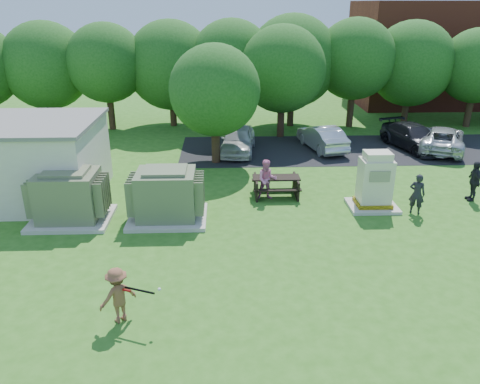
{
  "coord_description": "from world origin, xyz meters",
  "views": [
    {
      "loc": [
        -0.58,
        -12.13,
        7.84
      ],
      "look_at": [
        0.0,
        4.0,
        1.3
      ],
      "focal_mm": 35.0,
      "sensor_mm": 36.0,
      "label": 1
    }
  ],
  "objects_px": {
    "car_white": "(238,140)",
    "car_silver_a": "(322,137)",
    "picnic_table": "(276,184)",
    "person_at_picnic": "(267,180)",
    "transformer_right": "(167,196)",
    "generator_cabinet": "(375,184)",
    "car_dark": "(414,137)",
    "car_silver_b": "(442,139)",
    "transformer_left": "(69,197)",
    "person_walking_right": "(474,181)",
    "batter": "(118,295)",
    "person_by_generator": "(417,194)"
  },
  "relations": [
    {
      "from": "car_white",
      "to": "picnic_table",
      "type": "bearing_deg",
      "value": -70.23
    },
    {
      "from": "car_silver_b",
      "to": "batter",
      "type": "bearing_deg",
      "value": 69.07
    },
    {
      "from": "batter",
      "to": "person_at_picnic",
      "type": "distance_m",
      "value": 9.39
    },
    {
      "from": "transformer_left",
      "to": "picnic_table",
      "type": "xyz_separation_m",
      "value": [
        8.17,
        2.26,
        -0.43
      ]
    },
    {
      "from": "car_white",
      "to": "car_silver_a",
      "type": "xyz_separation_m",
      "value": [
        4.82,
        0.42,
        -0.04
      ]
    },
    {
      "from": "picnic_table",
      "to": "car_silver_b",
      "type": "bearing_deg",
      "value": 32.19
    },
    {
      "from": "person_at_picnic",
      "to": "person_walking_right",
      "type": "relative_size",
      "value": 1.01
    },
    {
      "from": "picnic_table",
      "to": "person_at_picnic",
      "type": "distance_m",
      "value": 0.65
    },
    {
      "from": "picnic_table",
      "to": "person_walking_right",
      "type": "relative_size",
      "value": 1.18
    },
    {
      "from": "generator_cabinet",
      "to": "car_dark",
      "type": "bearing_deg",
      "value": 59.62
    },
    {
      "from": "person_by_generator",
      "to": "transformer_right",
      "type": "bearing_deg",
      "value": 31.91
    },
    {
      "from": "batter",
      "to": "car_silver_a",
      "type": "height_order",
      "value": "batter"
    },
    {
      "from": "generator_cabinet",
      "to": "person_by_generator",
      "type": "distance_m",
      "value": 1.66
    },
    {
      "from": "transformer_left",
      "to": "generator_cabinet",
      "type": "height_order",
      "value": "generator_cabinet"
    },
    {
      "from": "picnic_table",
      "to": "car_dark",
      "type": "relative_size",
      "value": 0.42
    },
    {
      "from": "transformer_right",
      "to": "generator_cabinet",
      "type": "height_order",
      "value": "generator_cabinet"
    },
    {
      "from": "car_white",
      "to": "car_silver_a",
      "type": "bearing_deg",
      "value": 12.23
    },
    {
      "from": "transformer_left",
      "to": "car_white",
      "type": "height_order",
      "value": "transformer_left"
    },
    {
      "from": "car_white",
      "to": "car_silver_b",
      "type": "height_order",
      "value": "car_white"
    },
    {
      "from": "transformer_right",
      "to": "car_silver_b",
      "type": "distance_m",
      "value": 16.97
    },
    {
      "from": "transformer_right",
      "to": "car_white",
      "type": "bearing_deg",
      "value": 70.82
    },
    {
      "from": "generator_cabinet",
      "to": "person_at_picnic",
      "type": "xyz_separation_m",
      "value": [
        -4.27,
        1.09,
        -0.17
      ]
    },
    {
      "from": "batter",
      "to": "car_white",
      "type": "relative_size",
      "value": 0.36
    },
    {
      "from": "picnic_table",
      "to": "car_silver_a",
      "type": "xyz_separation_m",
      "value": [
        3.38,
        6.88,
        0.16
      ]
    },
    {
      "from": "transformer_left",
      "to": "transformer_right",
      "type": "height_order",
      "value": "same"
    },
    {
      "from": "generator_cabinet",
      "to": "person_walking_right",
      "type": "bearing_deg",
      "value": 8.19
    },
    {
      "from": "transformer_left",
      "to": "car_dark",
      "type": "relative_size",
      "value": 0.63
    },
    {
      "from": "batter",
      "to": "car_silver_a",
      "type": "distance_m",
      "value": 17.56
    },
    {
      "from": "person_at_picnic",
      "to": "car_silver_a",
      "type": "distance_m",
      "value": 8.18
    },
    {
      "from": "picnic_table",
      "to": "batter",
      "type": "height_order",
      "value": "batter"
    },
    {
      "from": "picnic_table",
      "to": "car_dark",
      "type": "xyz_separation_m",
      "value": [
        8.67,
        6.8,
        0.15
      ]
    },
    {
      "from": "picnic_table",
      "to": "person_walking_right",
      "type": "distance_m",
      "value": 8.34
    },
    {
      "from": "transformer_right",
      "to": "generator_cabinet",
      "type": "xyz_separation_m",
      "value": [
        8.31,
        0.81,
        0.08
      ]
    },
    {
      "from": "car_white",
      "to": "person_at_picnic",
      "type": "bearing_deg",
      "value": -74.42
    },
    {
      "from": "batter",
      "to": "person_walking_right",
      "type": "height_order",
      "value": "person_walking_right"
    },
    {
      "from": "transformer_left",
      "to": "batter",
      "type": "distance_m",
      "value": 7.0
    },
    {
      "from": "car_silver_a",
      "to": "person_walking_right",
      "type": "bearing_deg",
      "value": 109.54
    },
    {
      "from": "generator_cabinet",
      "to": "car_dark",
      "type": "xyz_separation_m",
      "value": [
        4.83,
        8.24,
        -0.35
      ]
    },
    {
      "from": "transformer_right",
      "to": "batter",
      "type": "height_order",
      "value": "transformer_right"
    },
    {
      "from": "car_dark",
      "to": "car_silver_b",
      "type": "distance_m",
      "value": 1.53
    },
    {
      "from": "batter",
      "to": "car_dark",
      "type": "bearing_deg",
      "value": -168.45
    },
    {
      "from": "generator_cabinet",
      "to": "person_by_generator",
      "type": "relative_size",
      "value": 1.44
    },
    {
      "from": "car_dark",
      "to": "car_silver_b",
      "type": "relative_size",
      "value": 0.96
    },
    {
      "from": "generator_cabinet",
      "to": "car_silver_b",
      "type": "bearing_deg",
      "value": 51.16
    },
    {
      "from": "transformer_left",
      "to": "generator_cabinet",
      "type": "bearing_deg",
      "value": 3.88
    },
    {
      "from": "batter",
      "to": "car_silver_a",
      "type": "relative_size",
      "value": 0.37
    },
    {
      "from": "car_silver_a",
      "to": "car_silver_b",
      "type": "distance_m",
      "value": 6.77
    },
    {
      "from": "transformer_right",
      "to": "person_by_generator",
      "type": "height_order",
      "value": "transformer_right"
    },
    {
      "from": "transformer_right",
      "to": "person_by_generator",
      "type": "bearing_deg",
      "value": 1.25
    },
    {
      "from": "transformer_right",
      "to": "car_dark",
      "type": "xyz_separation_m",
      "value": [
        13.14,
        9.06,
        -0.28
      ]
    }
  ]
}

